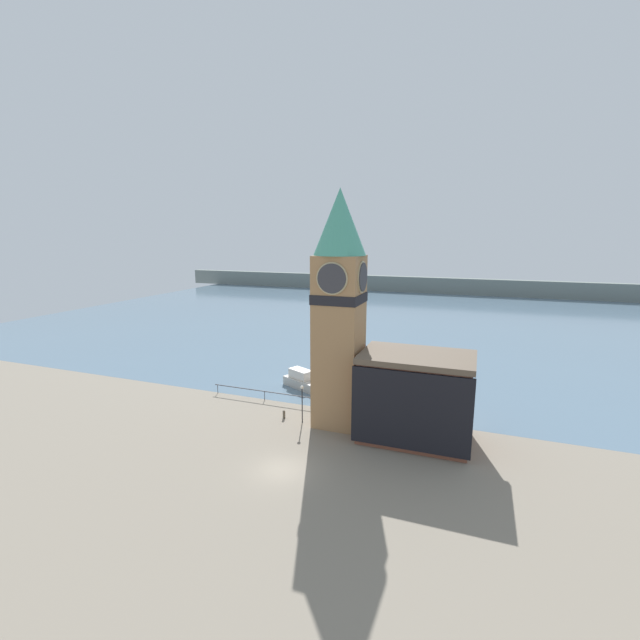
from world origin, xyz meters
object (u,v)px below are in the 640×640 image
at_px(lamp_post, 302,397).
at_px(clock_tower, 339,304).
at_px(pier_building, 415,397).
at_px(mooring_bollard_near, 284,414).
at_px(boat_near, 306,382).

bearing_deg(lamp_post, clock_tower, 19.66).
relative_size(clock_tower, lamp_post, 5.83).
bearing_deg(pier_building, mooring_bollard_near, -178.93).
distance_m(pier_building, mooring_bollard_near, 13.31).
bearing_deg(boat_near, mooring_bollard_near, -56.15).
distance_m(pier_building, lamp_post, 10.81).
height_order(pier_building, mooring_bollard_near, pier_building).
height_order(clock_tower, lamp_post, clock_tower).
xyz_separation_m(boat_near, mooring_bollard_near, (1.24, -8.74, -0.33)).
height_order(pier_building, boat_near, pier_building).
bearing_deg(pier_building, lamp_post, -177.08).
height_order(boat_near, lamp_post, lamp_post).
relative_size(pier_building, lamp_post, 2.60).
xyz_separation_m(mooring_bollard_near, lamp_post, (2.12, -0.31, 2.22)).
relative_size(pier_building, mooring_bollard_near, 11.85).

